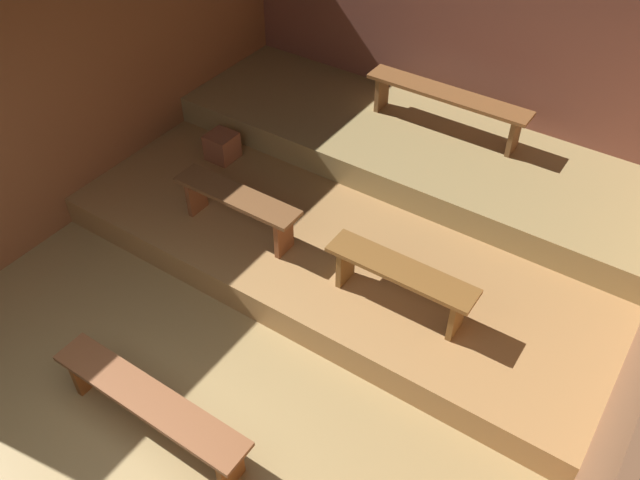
% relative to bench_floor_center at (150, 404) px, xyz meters
% --- Properties ---
extents(ground, '(5.99, 5.97, 0.08)m').
position_rel_bench_floor_center_xyz_m(ground, '(0.15, 2.02, -0.38)').
color(ground, '#95794A').
extents(wall_back, '(5.99, 0.06, 2.50)m').
position_rel_bench_floor_center_xyz_m(wall_back, '(0.15, 4.63, 0.91)').
color(wall_back, brown).
rests_on(wall_back, ground).
extents(wall_left, '(0.06, 5.97, 2.50)m').
position_rel_bench_floor_center_xyz_m(wall_left, '(-2.48, 2.02, 0.91)').
color(wall_left, brown).
rests_on(wall_left, ground).
extents(platform_lower, '(5.19, 3.33, 0.30)m').
position_rel_bench_floor_center_xyz_m(platform_lower, '(0.15, 2.94, -0.19)').
color(platform_lower, '#9C7142').
rests_on(platform_lower, ground).
extents(platform_middle, '(5.19, 1.59, 0.30)m').
position_rel_bench_floor_center_xyz_m(platform_middle, '(0.15, 3.81, 0.10)').
color(platform_middle, '#947E4E').
rests_on(platform_middle, platform_lower).
extents(bench_floor_center, '(1.71, 0.29, 0.43)m').
position_rel_bench_floor_center_xyz_m(bench_floor_center, '(0.00, 0.00, 0.00)').
color(bench_floor_center, brown).
rests_on(bench_floor_center, ground).
extents(bench_lower_left, '(1.28, 0.29, 0.43)m').
position_rel_bench_floor_center_xyz_m(bench_lower_left, '(-0.70, 1.89, 0.28)').
color(bench_lower_left, brown).
rests_on(bench_lower_left, platform_lower).
extents(bench_lower_right, '(1.28, 0.29, 0.43)m').
position_rel_bench_floor_center_xyz_m(bench_lower_right, '(0.99, 1.89, 0.28)').
color(bench_lower_right, brown).
rests_on(bench_lower_right, platform_lower).
extents(bench_middle_center, '(1.76, 0.29, 0.43)m').
position_rel_bench_floor_center_xyz_m(bench_middle_center, '(0.29, 4.11, 0.59)').
color(bench_middle_center, brown).
rests_on(bench_middle_center, platform_middle).
extents(wooden_crate_lower, '(0.29, 0.29, 0.29)m').
position_rel_bench_floor_center_xyz_m(wooden_crate_lower, '(-1.60, 2.71, 0.10)').
color(wooden_crate_lower, brown).
rests_on(wooden_crate_lower, platform_lower).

